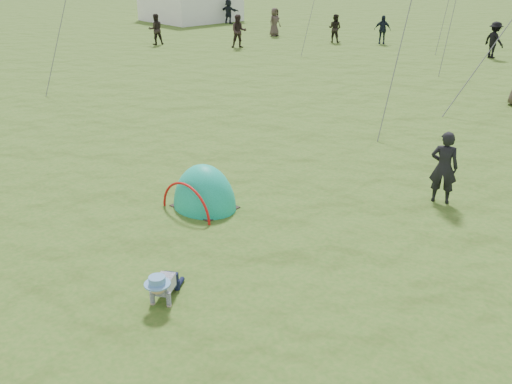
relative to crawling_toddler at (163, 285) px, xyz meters
The scene contains 11 objects.
ground 0.61m from the crawling_toddler, 63.53° to the left, with size 140.00×140.00×0.00m, color #2C5818.
crawling_toddler is the anchor object (origin of this frame).
popup_tent 3.58m from the crawling_toddler, 120.07° to the left, with size 1.48×1.22×1.91m, color #0B9866.
standing_adult 6.73m from the crawling_toddler, 70.61° to the left, with size 0.59×0.38×1.61m, color black.
crowd_person_1 24.93m from the crawling_toddler, 124.61° to the left, with size 0.87×0.68×1.78m, color black.
crowd_person_3 25.55m from the crawling_toddler, 93.96° to the left, with size 1.15×0.66×1.78m, color black.
crowd_person_7 27.56m from the crawling_toddler, 112.99° to the left, with size 0.78×0.61×1.61m, color black.
crowd_person_10 29.67m from the crawling_toddler, 120.66° to the left, with size 0.84×0.55×1.72m, color #453833.
crowd_person_11 36.06m from the crawling_toddler, 126.65° to the left, with size 1.59×0.51×1.72m, color black.
crowd_person_13 26.41m from the crawling_toddler, 135.12° to the left, with size 0.83×0.65×1.71m, color black.
crowd_person_14 27.78m from the crawling_toddler, 107.34° to the left, with size 0.94×0.39×1.60m, color black.
Camera 1 is at (5.41, -5.82, 5.14)m, focal length 40.00 mm.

